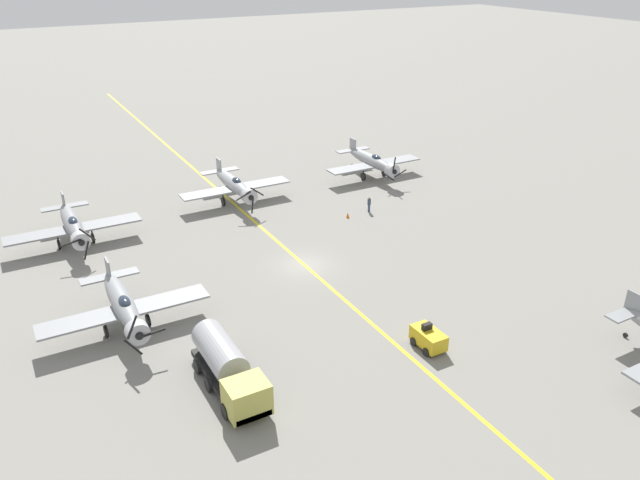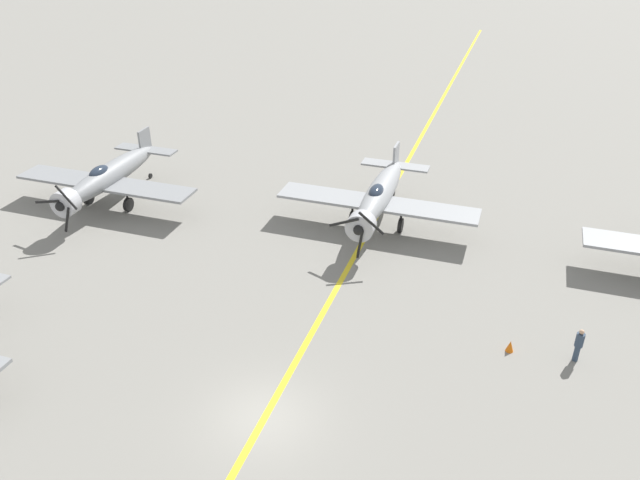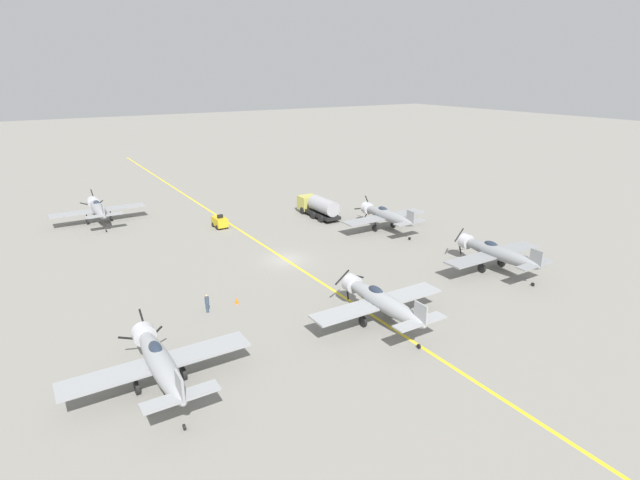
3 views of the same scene
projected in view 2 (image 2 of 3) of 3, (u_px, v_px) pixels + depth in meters
The scene contains 6 objects.
ground_plane at pixel (265, 417), 24.33m from camera, with size 400.00×400.00×0.00m, color gray.
taxiway_stripe at pixel (265, 417), 24.33m from camera, with size 0.30×160.00×0.01m, color yellow.
airplane_near_center at pixel (379, 196), 37.11m from camera, with size 12.00×9.98×3.65m.
airplane_near_right at pixel (108, 177), 39.57m from camera, with size 12.00×9.98×3.65m.
ground_crew_walking at pixel (579, 344), 26.84m from camera, with size 0.36×0.36×1.65m.
traffic_cone at pixel (510, 346), 27.68m from camera, with size 0.36×0.36×0.55m, color orange.
Camera 2 is at (-7.70, 16.13, 18.03)m, focal length 35.00 mm.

